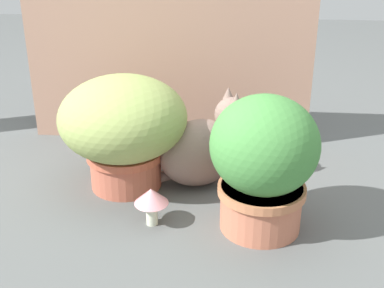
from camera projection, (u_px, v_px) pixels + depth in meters
The scene contains 6 objects.
ground_plane at pixel (144, 198), 1.58m from camera, with size 6.00×6.00×0.00m, color #555857.
cardboard_backdrop at pixel (168, 43), 1.85m from camera, with size 1.05×0.03×0.75m, color tan.
grass_planter at pixel (123, 126), 1.58m from camera, with size 0.40×0.40×0.36m.
leafy_planter at pixel (263, 161), 1.36m from camera, with size 0.29×0.29×0.39m.
cat at pixel (204, 148), 1.63m from camera, with size 0.39×0.27×0.32m.
mushroom_ornament_pink at pixel (151, 199), 1.42m from camera, with size 0.10×0.10×0.11m.
Camera 1 is at (0.28, -1.35, 0.81)m, focal length 47.89 mm.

